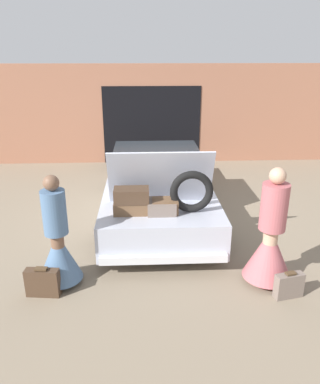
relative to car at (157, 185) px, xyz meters
The scene contains 7 objects.
ground_plane 0.58m from the car, 86.99° to the left, with size 40.00×40.00×0.00m, color #7F705B.
garage_wall_back 3.82m from the car, 89.99° to the left, with size 12.00×0.14×2.80m.
car is the anchor object (origin of this frame).
person_left 2.90m from the car, 120.60° to the right, with size 0.62×0.62×1.63m.
person_right 2.98m from the car, 60.31° to the right, with size 0.69×0.69×1.72m.
suitcase_beside_left_person 3.26m from the car, 120.76° to the right, with size 0.47×0.19×0.42m.
suitcase_beside_right_person 3.44m from the car, 60.97° to the right, with size 0.41×0.21×0.38m.
Camera 1 is at (-0.28, -7.16, 3.13)m, focal length 35.00 mm.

